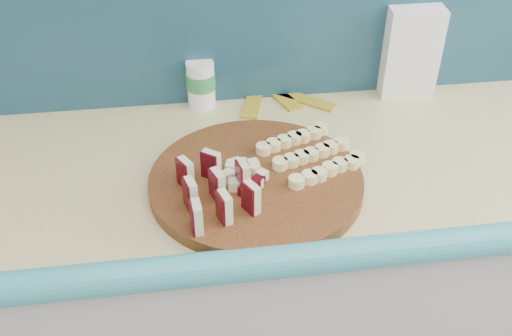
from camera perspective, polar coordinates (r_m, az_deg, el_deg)
name	(u,v)px	position (r m, az deg, el deg)	size (l,w,h in m)	color
kitchen_counter	(419,284)	(1.64, 15.99, -11.12)	(2.20, 0.63, 0.91)	beige
cutting_board	(256,181)	(1.15, 0.00, -1.34)	(0.43, 0.43, 0.03)	#441C0E
apple_wedges	(215,189)	(1.06, -4.16, -2.09)	(0.15, 0.20, 0.06)	beige
apple_chunks	(244,176)	(1.12, -1.22, -0.77)	(0.07, 0.07, 0.02)	beige
banana_slices	(311,153)	(1.19, 5.47, 1.46)	(0.22, 0.21, 0.02)	#F4E495
flour_bag	(409,51)	(1.49, 15.08, 11.28)	(0.13, 0.09, 0.23)	white
canister	(201,83)	(1.41, -5.54, 8.44)	(0.07, 0.07, 0.12)	white
banana_peel	(278,98)	(1.46, 2.24, 7.04)	(0.25, 0.20, 0.01)	yellow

